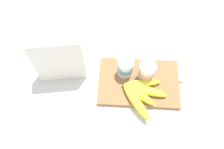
{
  "coord_description": "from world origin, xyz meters",
  "views": [
    {
      "loc": [
        -0.09,
        -0.49,
        0.95
      ],
      "look_at": [
        -0.12,
        0.0,
        0.07
      ],
      "focal_mm": 37.68,
      "sensor_mm": 36.0,
      "label": 1
    }
  ],
  "objects": [
    {
      "name": "yogurt_cup_front",
      "position": [
        -0.06,
        0.04,
        0.07
      ],
      "size": [
        0.07,
        0.07,
        0.09
      ],
      "color": "white",
      "rests_on": "cutting_board"
    },
    {
      "name": "banana_bunch",
      "position": [
        0.01,
        -0.07,
        0.04
      ],
      "size": [
        0.2,
        0.21,
        0.04
      ],
      "color": "yellow",
      "rests_on": "cutting_board"
    },
    {
      "name": "cereal_box",
      "position": [
        -0.34,
        0.03,
        0.13
      ],
      "size": [
        0.21,
        0.09,
        0.26
      ],
      "primitive_type": "cube",
      "rotation": [
        0.0,
        0.0,
        3.3
      ],
      "color": "white",
      "rests_on": "ground_plane"
    },
    {
      "name": "spoon",
      "position": [
        0.22,
        0.01,
        0.01
      ],
      "size": [
        0.12,
        0.08,
        0.01
      ],
      "color": "silver",
      "rests_on": "ground_plane"
    },
    {
      "name": "ground_plane",
      "position": [
        0.0,
        0.0,
        0.0
      ],
      "size": [
        2.4,
        2.4,
        0.0
      ],
      "primitive_type": "plane",
      "color": "silver"
    },
    {
      "name": "yogurt_cup_back",
      "position": [
        0.03,
        0.02,
        0.07
      ],
      "size": [
        0.07,
        0.07,
        0.1
      ],
      "color": "white",
      "rests_on": "cutting_board"
    },
    {
      "name": "cutting_board",
      "position": [
        0.0,
        0.0,
        0.01
      ],
      "size": [
        0.36,
        0.24,
        0.02
      ],
      "primitive_type": "cube",
      "color": "olive",
      "rests_on": "ground_plane"
    }
  ]
}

